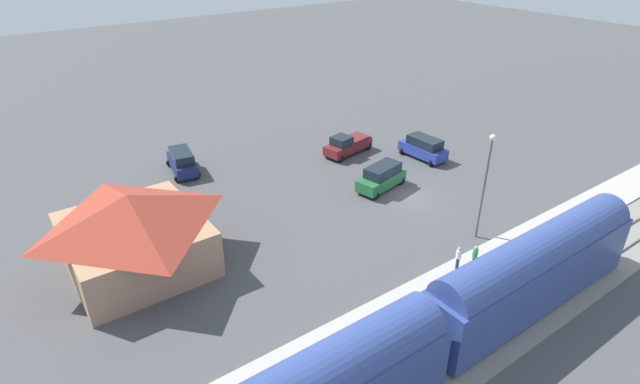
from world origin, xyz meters
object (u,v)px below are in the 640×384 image
(suv_blue, at_px, (423,147))
(suv_navy, at_px, (182,161))
(suv_green, at_px, (382,177))
(light_pole_near_platform, at_px, (486,176))
(station_building, at_px, (133,230))
(pedestrian_on_platform, at_px, (475,255))
(pedestrian_waiting_far, at_px, (458,256))
(pickup_maroon, at_px, (347,145))

(suv_blue, xyz_separation_m, suv_navy, (10.87, 20.78, 0.00))
(suv_green, xyz_separation_m, light_pole_near_platform, (-10.00, -0.57, 3.99))
(station_building, bearing_deg, suv_navy, -33.63)
(pedestrian_on_platform, distance_m, pedestrian_waiting_far, 1.12)
(pedestrian_waiting_far, relative_size, suv_navy, 0.33)
(suv_green, bearing_deg, light_pole_near_platform, -176.75)
(pickup_maroon, relative_size, suv_navy, 1.10)
(station_building, bearing_deg, pickup_maroon, -74.47)
(pedestrian_waiting_far, distance_m, suv_navy, 26.97)
(station_building, relative_size, light_pole_near_platform, 1.21)
(suv_navy, bearing_deg, station_building, 146.37)
(pickup_maroon, bearing_deg, light_pole_near_platform, 174.52)
(pickup_maroon, bearing_deg, suv_navy, 69.64)
(pedestrian_waiting_far, xyz_separation_m, suv_blue, (14.55, -11.76, -0.13))
(suv_green, height_order, suv_navy, same)
(pedestrian_waiting_far, xyz_separation_m, light_pole_near_platform, (2.06, -4.55, 3.86))
(station_building, relative_size, pickup_maroon, 1.75)
(suv_blue, bearing_deg, suv_green, 107.77)
(pedestrian_on_platform, xyz_separation_m, pickup_maroon, (20.30, -5.27, -0.25))
(suv_green, height_order, light_pole_near_platform, light_pole_near_platform)
(pedestrian_waiting_far, relative_size, pickup_maroon, 0.30)
(suv_navy, bearing_deg, light_pole_near_platform, -149.84)
(suv_green, bearing_deg, pickup_maroon, -16.40)
(suv_navy, bearing_deg, pedestrian_waiting_far, -160.45)
(pedestrian_on_platform, relative_size, suv_green, 0.33)
(pedestrian_waiting_far, bearing_deg, pickup_maroon, -17.55)
(suv_blue, distance_m, suv_green, 8.16)
(station_building, distance_m, suv_navy, 14.70)
(suv_green, bearing_deg, pedestrian_on_platform, 166.58)
(pedestrian_waiting_far, bearing_deg, suv_navy, 19.55)
(pickup_maroon, distance_m, suv_green, 8.02)
(station_building, xyz_separation_m, suv_green, (-1.20, -21.09, -1.70))
(suv_blue, height_order, suv_navy, same)
(pedestrian_waiting_far, bearing_deg, suv_green, -18.28)
(station_building, height_order, pedestrian_on_platform, station_building)
(suv_blue, bearing_deg, pedestrian_waiting_far, 141.06)
(light_pole_near_platform, bearing_deg, station_building, 62.66)
(pedestrian_on_platform, bearing_deg, light_pole_near_platform, -53.83)
(station_building, bearing_deg, suv_blue, -87.44)
(station_building, distance_m, suv_green, 21.19)
(pedestrian_on_platform, xyz_separation_m, light_pole_near_platform, (2.61, -3.58, 3.86))
(station_building, xyz_separation_m, suv_navy, (12.16, -8.09, -1.70))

